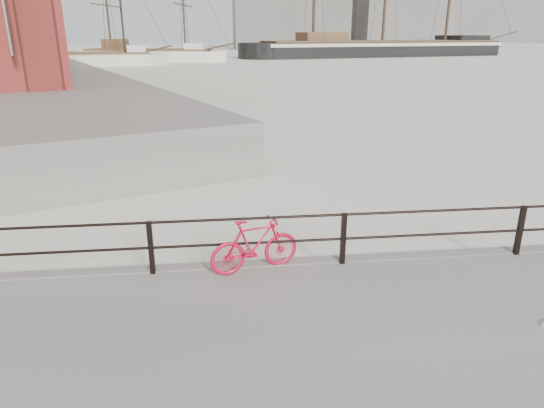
{
  "coord_description": "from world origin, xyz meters",
  "views": [
    {
      "loc": [
        -2.27,
        -8.19,
        4.46
      ],
      "look_at": [
        -1.14,
        1.5,
        1.0
      ],
      "focal_mm": 32.0,
      "sensor_mm": 36.0,
      "label": 1
    }
  ],
  "objects_px": {
    "bicycle": "(255,245)",
    "schooner_mid": "(149,62)",
    "schooner_left": "(88,66)",
    "barque_black": "(381,56)"
  },
  "relations": [
    {
      "from": "bicycle",
      "to": "schooner_mid",
      "type": "bearing_deg",
      "value": 81.61
    },
    {
      "from": "schooner_mid",
      "to": "schooner_left",
      "type": "xyz_separation_m",
      "value": [
        -7.31,
        -10.21,
        0.0
      ]
    },
    {
      "from": "bicycle",
      "to": "schooner_mid",
      "type": "relative_size",
      "value": 0.06
    },
    {
      "from": "schooner_mid",
      "to": "bicycle",
      "type": "bearing_deg",
      "value": -70.33
    },
    {
      "from": "bicycle",
      "to": "schooner_left",
      "type": "relative_size",
      "value": 0.07
    },
    {
      "from": "schooner_mid",
      "to": "schooner_left",
      "type": "bearing_deg",
      "value": -114.18
    },
    {
      "from": "schooner_left",
      "to": "barque_black",
      "type": "bearing_deg",
      "value": 13.93
    },
    {
      "from": "bicycle",
      "to": "schooner_mid",
      "type": "distance_m",
      "value": 76.89
    },
    {
      "from": "barque_black",
      "to": "schooner_mid",
      "type": "xyz_separation_m",
      "value": [
        -43.55,
        -13.12,
        0.0
      ]
    },
    {
      "from": "barque_black",
      "to": "schooner_mid",
      "type": "bearing_deg",
      "value": -176.43
    }
  ]
}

